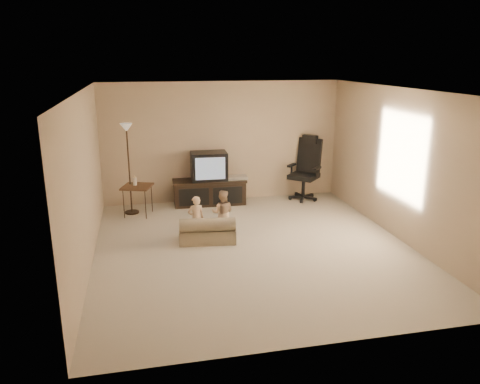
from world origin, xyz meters
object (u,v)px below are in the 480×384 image
Objects in this scene: floor_lamp at (128,149)px; toddler_right at (222,213)px; office_chair at (305,177)px; child_sofa at (207,231)px; tv_stand at (210,183)px; side_table at (137,187)px; toddler_left at (196,218)px.

toddler_right is at bearing -44.60° from floor_lamp.
floor_lamp reaches higher than office_chair.
toddler_right is (0.31, 0.28, 0.22)m from child_sofa.
tv_stand is 2.14m from child_sofa.
toddler_right is (1.55, -1.53, -0.89)m from floor_lamp.
tv_stand reaches higher than toddler_right.
side_table is 0.45× the size of floor_lamp.
child_sofa is (-0.36, -2.09, -0.27)m from tv_stand.
office_chair is (2.07, -0.08, 0.03)m from tv_stand.
side_table is 2.04m from child_sofa.
floor_lamp is at bearing -27.13° from toddler_right.
child_sofa is at bearing 59.84° from toddler_right.
toddler_right reaches higher than side_table.
office_chair reaches higher than toddler_left.
side_table reaches higher than child_sofa.
floor_lamp is 1.81× the size of child_sofa.
side_table is 1.83m from toddler_left.
side_table is 1.03× the size of toddler_left.
child_sofa is at bearing 139.97° from toddler_left.
side_table is 1.99m from toddler_right.
office_chair is 1.39× the size of child_sofa.
toddler_left is 0.97× the size of toddler_right.
toddler_left is (-0.17, 0.11, 0.20)m from child_sofa.
office_chair is at bearing -0.21° from tv_stand.
tv_stand is 2.01× the size of toddler_left.
side_table is (-1.48, -0.43, 0.11)m from tv_stand.
child_sofa is (-2.43, -2.02, -0.31)m from office_chair.
child_sofa is 1.23× the size of toddler_right.
toddler_left is at bearing -102.98° from tv_stand.
tv_stand is at bearing 87.01° from child_sofa.
tv_stand is 1.58× the size of child_sofa.
tv_stand is at bearing -112.24° from toddler_left.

